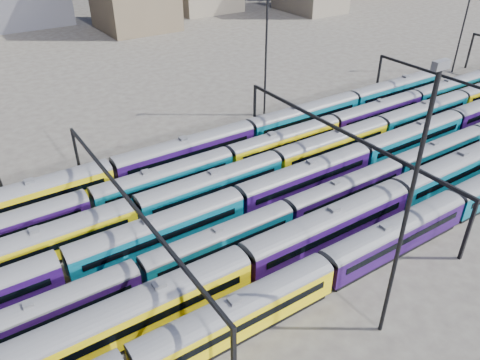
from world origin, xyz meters
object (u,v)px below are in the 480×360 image
rake_0 (395,233)px  rake_2 (220,240)px  mast_2 (408,207)px  rake_1 (329,224)px

rake_0 → rake_2: rake_0 is taller
rake_0 → mast_2: size_ratio=5.69×
rake_0 → rake_1: 7.35m
rake_0 → rake_1: size_ratio=0.91×
rake_0 → rake_2: size_ratio=1.10×
rake_0 → mast_2: 16.37m
rake_0 → rake_2: (-16.73, 10.00, -0.26)m
rake_0 → rake_1: bearing=137.1°
mast_2 → rake_2: bearing=112.8°
rake_0 → rake_2: 19.49m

